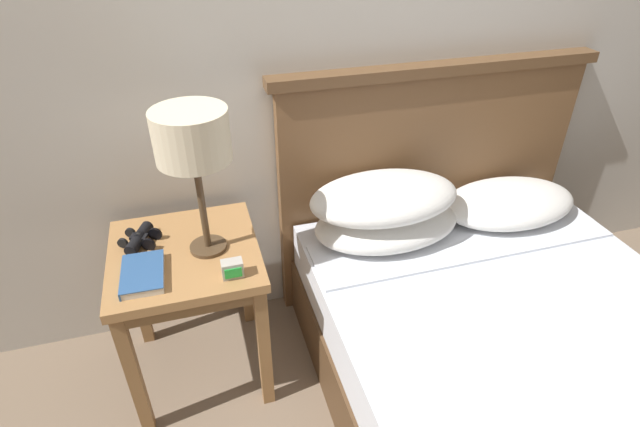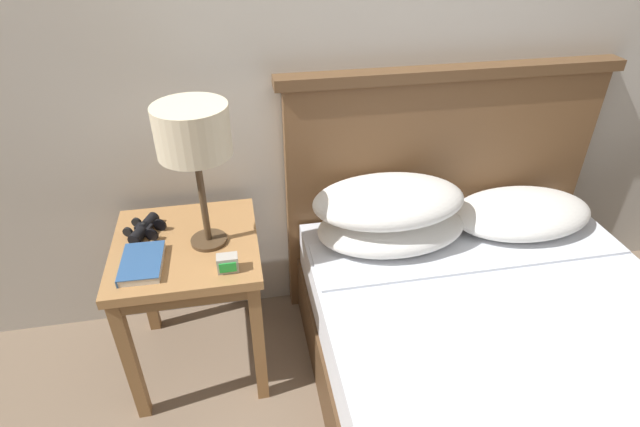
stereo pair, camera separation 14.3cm
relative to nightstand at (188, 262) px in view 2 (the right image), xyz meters
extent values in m
cube|color=beige|center=(0.60, 0.35, 0.77)|extent=(8.00, 0.06, 2.60)
cube|color=#AD7A47|center=(0.00, 0.00, 0.07)|extent=(0.52, 0.53, 0.04)
cube|color=brown|center=(0.00, 0.00, 0.03)|extent=(0.49, 0.50, 0.05)
cube|color=olive|center=(-0.23, -0.23, -0.24)|extent=(0.04, 0.04, 0.58)
cube|color=olive|center=(0.23, -0.23, -0.24)|extent=(0.04, 0.04, 0.58)
cube|color=olive|center=(-0.23, 0.23, -0.24)|extent=(0.04, 0.04, 0.58)
cube|color=olive|center=(0.23, 0.23, -0.24)|extent=(0.04, 0.04, 0.58)
cube|color=#4E3520|center=(1.09, -0.62, -0.39)|extent=(1.30, 1.75, 0.28)
cube|color=silver|center=(1.09, -0.62, -0.15)|extent=(1.27, 1.71, 0.20)
cube|color=white|center=(1.09, -0.07, -0.04)|extent=(1.25, 0.28, 0.01)
cube|color=brown|center=(1.09, 0.28, 0.01)|extent=(1.36, 0.06, 1.07)
cube|color=brown|center=(1.09, 0.28, 0.56)|extent=(1.43, 0.10, 0.04)
ellipsoid|color=white|center=(0.80, 0.04, 0.03)|extent=(0.60, 0.36, 0.15)
ellipsoid|color=white|center=(1.37, 0.04, 0.03)|extent=(0.60, 0.36, 0.15)
ellipsoid|color=white|center=(0.78, 0.04, 0.15)|extent=(0.60, 0.36, 0.15)
cylinder|color=#4C3823|center=(0.09, -0.01, 0.10)|extent=(0.13, 0.13, 0.01)
cylinder|color=#4C3823|center=(0.09, -0.01, 0.27)|extent=(0.02, 0.02, 0.34)
cylinder|color=beige|center=(0.09, -0.01, 0.53)|extent=(0.24, 0.24, 0.17)
cube|color=silver|center=(-0.13, -0.11, 0.10)|extent=(0.14, 0.21, 0.02)
cube|color=#2D568E|center=(-0.13, -0.11, 0.12)|extent=(0.14, 0.21, 0.00)
cube|color=#2D568E|center=(-0.20, -0.11, 0.10)|extent=(0.01, 0.21, 0.03)
cylinder|color=black|center=(-0.16, 0.06, 0.11)|extent=(0.08, 0.10, 0.04)
cylinder|color=black|center=(-0.12, 0.04, 0.11)|extent=(0.05, 0.03, 0.05)
cylinder|color=black|center=(-0.20, 0.08, 0.11)|extent=(0.04, 0.02, 0.04)
cylinder|color=black|center=(-0.14, 0.12, 0.11)|extent=(0.08, 0.10, 0.04)
cylinder|color=black|center=(-0.09, 0.10, 0.11)|extent=(0.05, 0.03, 0.05)
cylinder|color=black|center=(-0.18, 0.13, 0.11)|extent=(0.04, 0.02, 0.04)
cube|color=black|center=(-0.15, 0.09, 0.12)|extent=(0.07, 0.05, 0.01)
cylinder|color=black|center=(-0.15, 0.09, 0.12)|extent=(0.02, 0.02, 0.02)
cube|color=#B7B2A8|center=(0.15, -0.19, 0.12)|extent=(0.07, 0.04, 0.06)
cube|color=green|center=(0.15, -0.21, 0.12)|extent=(0.06, 0.00, 0.04)
camera|label=1|loc=(0.08, -1.48, 1.17)|focal=28.00mm
camera|label=2|loc=(0.22, -1.52, 1.17)|focal=28.00mm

